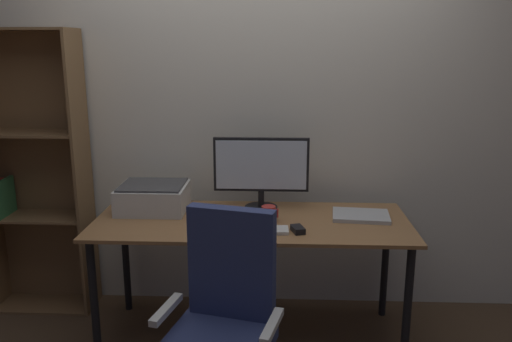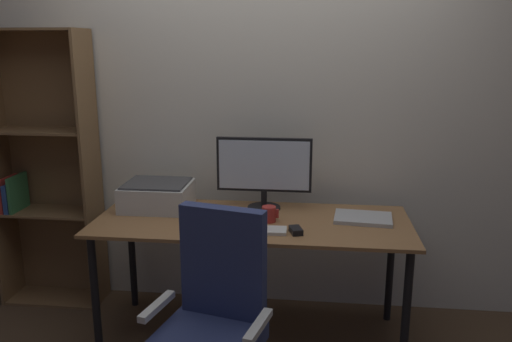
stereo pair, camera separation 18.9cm
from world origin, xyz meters
TOP-DOWN VIEW (x-y plane):
  - ground_plane at (0.00, 0.00)m, footprint 12.00×12.00m
  - back_wall at (0.00, 0.52)m, footprint 6.40×0.10m
  - desk at (0.00, 0.00)m, footprint 1.79×0.71m
  - monitor at (0.05, 0.21)m, footprint 0.57×0.20m
  - keyboard at (0.06, -0.19)m, footprint 0.29×0.12m
  - mouse at (0.26, -0.19)m, footprint 0.08×0.11m
  - coffee_mug at (0.10, -0.02)m, footprint 0.10×0.08m
  - laptop at (0.63, 0.07)m, footprint 0.34×0.26m
  - printer at (-0.60, 0.15)m, footprint 0.40×0.34m
  - office_chair at (-0.09, -0.75)m, footprint 0.57×0.56m
  - bookshelf at (-1.42, 0.35)m, footprint 0.65×0.28m

SIDE VIEW (x-z plane):
  - ground_plane at x=0.00m, z-range 0.00..0.00m
  - office_chair at x=-0.09m, z-range -0.05..0.96m
  - desk at x=0.00m, z-range 0.29..1.03m
  - keyboard at x=0.06m, z-range 0.74..0.76m
  - laptop at x=0.63m, z-range 0.74..0.76m
  - mouse at x=0.26m, z-range 0.74..0.77m
  - coffee_mug at x=0.10m, z-range 0.74..0.83m
  - printer at x=-0.60m, z-range 0.74..0.90m
  - bookshelf at x=-1.42m, z-range -0.01..1.79m
  - monitor at x=0.05m, z-range 0.77..1.21m
  - back_wall at x=0.00m, z-range 0.00..2.60m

